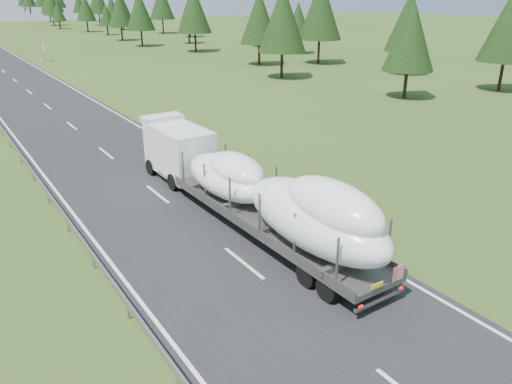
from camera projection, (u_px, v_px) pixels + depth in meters
highway_sign at (43, 50)px, 78.60m from camera, size 0.08×0.90×2.60m
tree_line_right at (127, 5)px, 131.32m from camera, size 26.24×353.73×12.60m
boat_truck at (253, 187)px, 22.92m from camera, size 3.08×18.94×4.01m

